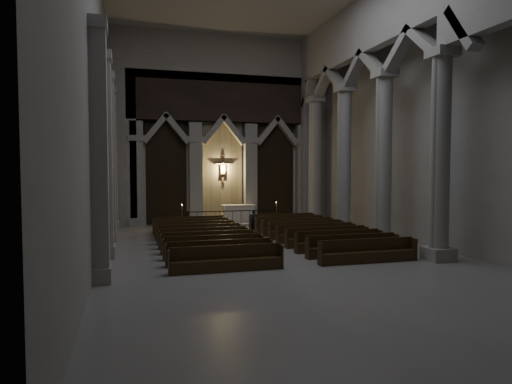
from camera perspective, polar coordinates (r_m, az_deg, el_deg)
room at (r=18.70m, az=3.25°, el=15.56°), size 24.00×24.10×12.00m
sanctuary_wall at (r=29.57m, az=-4.13°, el=8.98°), size 14.00×0.77×12.00m
right_arcade at (r=22.24m, az=16.02°, el=14.02°), size 1.00×24.00×12.00m
left_pilasters at (r=20.79m, az=-18.05°, el=3.89°), size 0.60×13.00×8.03m
sanctuary_step at (r=28.70m, az=-3.70°, el=-3.93°), size 8.50×2.60×0.15m
altar at (r=28.96m, az=-2.26°, el=-2.64°), size 2.10×0.84×1.06m
altar_rail at (r=27.00m, az=-2.97°, el=-3.02°), size 5.37×0.09×1.06m
candle_stand_left at (r=26.89m, az=-9.21°, el=-3.76°), size 0.24×0.24×1.42m
candle_stand_right at (r=28.71m, az=2.54°, el=-3.29°), size 0.24×0.24×1.43m
pews at (r=21.16m, az=0.73°, el=-5.82°), size 9.35×10.25×0.88m
worshipper at (r=25.71m, az=-0.27°, el=-3.58°), size 0.51×0.43×1.17m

